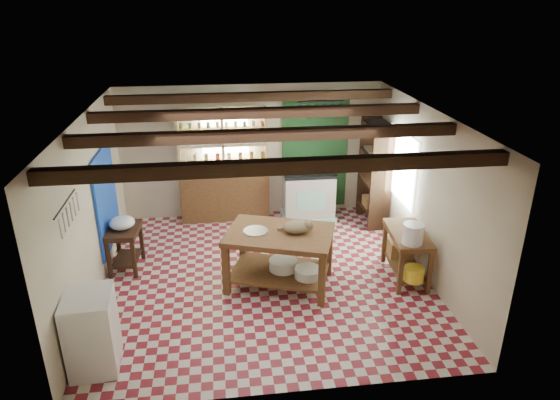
{
  "coord_description": "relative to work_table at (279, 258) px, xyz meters",
  "views": [
    {
      "loc": [
        -0.65,
        -6.8,
        4.17
      ],
      "look_at": [
        0.27,
        0.3,
        1.18
      ],
      "focal_mm": 32.0,
      "sensor_mm": 36.0,
      "label": 1
    }
  ],
  "objects": [
    {
      "name": "wall_right",
      "position": [
        2.3,
        0.23,
        0.86
      ],
      "size": [
        0.04,
        5.0,
        2.6
      ],
      "primitive_type": "cube",
      "color": "beige",
      "rests_on": "floor"
    },
    {
      "name": "basin_small",
      "position": [
        0.39,
        -0.24,
        -0.14
      ],
      "size": [
        0.51,
        0.51,
        0.14
      ],
      "primitive_type": "cylinder",
      "rotation": [
        0.0,
        0.0,
        -0.33
      ],
      "color": "white",
      "rests_on": "work_table"
    },
    {
      "name": "right_counter",
      "position": [
        1.98,
        -0.05,
        -0.05
      ],
      "size": [
        0.63,
        1.12,
        0.77
      ],
      "primitive_type": "cube",
      "rotation": [
        0.0,
        0.0,
        -0.08
      ],
      "color": "brown",
      "rests_on": "floor"
    },
    {
      "name": "enamel_bowl",
      "position": [
        -2.4,
        0.78,
        0.38
      ],
      "size": [
        0.43,
        0.43,
        0.2
      ],
      "primitive_type": "ellipsoid",
      "rotation": [
        0.0,
        0.0,
        -0.07
      ],
      "color": "white",
      "rests_on": "prep_table"
    },
    {
      "name": "window_right",
      "position": [
        2.28,
        1.23,
        0.96
      ],
      "size": [
        0.02,
        1.3,
        1.2
      ],
      "primitive_type": "cube",
      "color": "silver",
      "rests_on": "wall_right"
    },
    {
      "name": "ceiling",
      "position": [
        -0.2,
        0.23,
        2.16
      ],
      "size": [
        5.0,
        5.0,
        0.02
      ],
      "primitive_type": "cube",
      "color": "#424247",
      "rests_on": "wall_back"
    },
    {
      "name": "tall_rack",
      "position": [
        2.08,
        2.03,
        0.56
      ],
      "size": [
        0.4,
        0.86,
        2.0
      ],
      "primitive_type": "cube",
      "color": "#372013",
      "rests_on": "floor"
    },
    {
      "name": "work_table",
      "position": [
        0.0,
        0.0,
        0.0
      ],
      "size": [
        1.8,
        1.48,
        0.88
      ],
      "primitive_type": "cube",
      "rotation": [
        0.0,
        0.0,
        -0.33
      ],
      "color": "brown",
      "rests_on": "floor"
    },
    {
      "name": "wall_left",
      "position": [
        -2.7,
        0.23,
        0.86
      ],
      "size": [
        0.04,
        5.0,
        2.6
      ],
      "primitive_type": "cube",
      "color": "beige",
      "rests_on": "floor"
    },
    {
      "name": "floor",
      "position": [
        -0.2,
        0.23,
        -0.45
      ],
      "size": [
        5.0,
        5.0,
        0.02
      ],
      "primitive_type": "cube",
      "color": "maroon",
      "rests_on": "ground"
    },
    {
      "name": "stove",
      "position": [
        0.88,
        2.38,
        0.05
      ],
      "size": [
        1.01,
        0.69,
        0.97
      ],
      "primitive_type": "cube",
      "rotation": [
        0.0,
        0.0,
        -0.02
      ],
      "color": "beige",
      "rests_on": "floor"
    },
    {
      "name": "shelving_unit",
      "position": [
        -0.75,
        2.54,
        0.66
      ],
      "size": [
        1.7,
        0.34,
        2.2
      ],
      "primitive_type": "cube",
      "color": "tan",
      "rests_on": "floor"
    },
    {
      "name": "utensil_rail",
      "position": [
        -2.64,
        -0.97,
        1.34
      ],
      "size": [
        0.06,
        0.9,
        0.28
      ],
      "primitive_type": "cube",
      "color": "black",
      "rests_on": "wall_left"
    },
    {
      "name": "green_wall_patch",
      "position": [
        1.05,
        2.7,
        0.81
      ],
      "size": [
        1.3,
        0.04,
        2.3
      ],
      "primitive_type": "cube",
      "color": "#1C471F",
      "rests_on": "wall_back"
    },
    {
      "name": "wall_back",
      "position": [
        -0.2,
        2.73,
        0.86
      ],
      "size": [
        5.0,
        0.04,
        2.6
      ],
      "primitive_type": "cube",
      "color": "beige",
      "rests_on": "floor"
    },
    {
      "name": "wicker_basket",
      "position": [
        2.01,
        0.25,
        -0.1
      ],
      "size": [
        0.4,
        0.33,
        0.27
      ],
      "primitive_type": "cube",
      "rotation": [
        0.0,
        0.0,
        -0.08
      ],
      "color": "#9E7440",
      "rests_on": "right_counter"
    },
    {
      "name": "cat",
      "position": [
        0.25,
        -0.03,
        0.53
      ],
      "size": [
        0.45,
        0.37,
        0.18
      ],
      "primitive_type": "ellipsoid",
      "rotation": [
        0.0,
        0.0,
        -0.16
      ],
      "color": "#947F56",
      "rests_on": "work_table"
    },
    {
      "name": "pot_rack",
      "position": [
        1.05,
        2.28,
        1.74
      ],
      "size": [
        0.86,
        0.12,
        0.36
      ],
      "primitive_type": "cube",
      "color": "black",
      "rests_on": "ceiling"
    },
    {
      "name": "basin_large",
      "position": [
        0.06,
        0.03,
        -0.13
      ],
      "size": [
        0.56,
        0.56,
        0.15
      ],
      "primitive_type": "cylinder",
      "rotation": [
        0.0,
        0.0,
        -0.33
      ],
      "color": "white",
      "rests_on": "work_table"
    },
    {
      "name": "blue_wall_patch",
      "position": [
        -2.67,
        1.13,
        0.66
      ],
      "size": [
        0.04,
        1.4,
        1.6
      ],
      "primitive_type": "cube",
      "color": "blue",
      "rests_on": "wall_left"
    },
    {
      "name": "white_bucket",
      "position": [
        1.9,
        -0.4,
        0.49
      ],
      "size": [
        0.33,
        0.33,
        0.31
      ],
      "primitive_type": "cylinder",
      "rotation": [
        0.0,
        0.0,
        -0.08
      ],
      "color": "white",
      "rests_on": "right_counter"
    },
    {
      "name": "prep_table",
      "position": [
        -2.4,
        0.78,
        -0.08
      ],
      "size": [
        0.54,
        0.74,
        0.71
      ],
      "primitive_type": "cube",
      "rotation": [
        0.0,
        0.0,
        -0.07
      ],
      "color": "#372013",
      "rests_on": "floor"
    },
    {
      "name": "ceiling_beams",
      "position": [
        -0.2,
        0.23,
        2.04
      ],
      "size": [
        5.0,
        3.8,
        0.15
      ],
      "primitive_type": "cube",
      "color": "#372013",
      "rests_on": "ceiling"
    },
    {
      "name": "yellow_tub",
      "position": [
        1.94,
        -0.5,
        -0.13
      ],
      "size": [
        0.32,
        0.32,
        0.22
      ],
      "primitive_type": "cylinder",
      "rotation": [
        0.0,
        0.0,
        -0.08
      ],
      "color": "yellow",
      "rests_on": "right_counter"
    },
    {
      "name": "kettle_right",
      "position": [
        0.98,
        2.37,
        0.64
      ],
      "size": [
        0.17,
        0.17,
        0.21
      ],
      "primitive_type": "cylinder",
      "rotation": [
        0.0,
        0.0,
        -0.02
      ],
      "color": "black",
      "rests_on": "stove"
    },
    {
      "name": "kettle_left",
      "position": [
        0.63,
        2.38,
        0.64
      ],
      "size": [
        0.19,
        0.19,
        0.21
      ],
      "primitive_type": "cylinder",
      "rotation": [
        0.0,
        0.0,
        -0.02
      ],
      "color": "#B9B7C0",
      "rests_on": "stove"
    },
    {
      "name": "window_back",
      "position": [
        -0.7,
        2.71,
        1.26
      ],
      "size": [
        0.9,
        0.02,
        0.8
      ],
      "primitive_type": "cube",
      "color": "silver",
      "rests_on": "wall_back"
    },
    {
      "name": "white_cabinet",
      "position": [
        -2.42,
        -1.53,
        0.05
      ],
      "size": [
        0.58,
        0.69,
        0.97
      ],
      "primitive_type": "cube",
      "rotation": [
        0.0,
        0.0,
        0.07
      ],
      "color": "white",
      "rests_on": "floor"
    },
    {
      "name": "wall_front",
      "position": [
        -0.2,
        -2.27,
        0.86
      ],
      "size": [
        5.0,
        0.04,
        2.6
      ],
      "primitive_type": "cube",
      "color": "beige",
      "rests_on": "floor"
    },
    {
      "name": "steel_tray",
      "position": [
        -0.35,
        0.07,
        0.45
      ],
      "size": [
        0.47,
        0.47,
        0.02
      ],
      "primitive_type": "cylinder",
      "rotation": [
        0.0,
        0.0,
        -0.33
      ],
      "color": "#B9B7C0",
      "rests_on": "work_table"
    }
  ]
}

